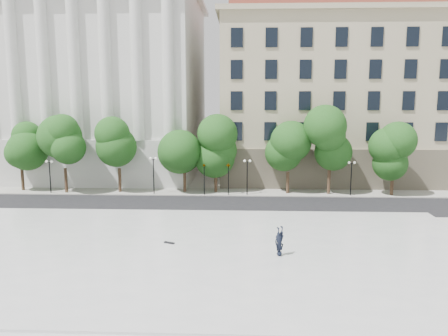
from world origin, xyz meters
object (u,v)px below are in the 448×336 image
Objects in this scene: skateboard at (169,243)px; traffic_light_east at (228,163)px; person_lying at (279,252)px; traffic_light_west at (204,164)px.

traffic_light_east is at bearing 101.64° from skateboard.
traffic_light_east reaches higher than person_lying.
skateboard is at bearing -101.88° from traffic_light_east.
skateboard is (-1.03, -17.97, -3.12)m from traffic_light_west.
traffic_light_west is at bearing 69.97° from person_lying.
traffic_light_east is (2.75, -0.00, 0.17)m from traffic_light_west.
traffic_light_west is 4.94× the size of skateboard.
person_lying is (4.06, -20.22, -3.05)m from traffic_light_east.
person_lying is 2.41× the size of skateboard.
traffic_light_west is 0.96× the size of traffic_light_east.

